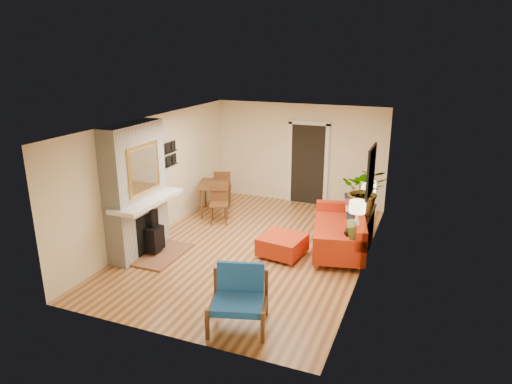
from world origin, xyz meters
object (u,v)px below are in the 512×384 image
blue_chair (239,294)px  lamp_far (368,191)px  dining_table (218,189)px  console_table (361,224)px  ottoman (282,244)px  houseplant (365,190)px  lamp_near (357,211)px  sofa (343,230)px

blue_chair → lamp_far: lamp_far is taller
dining_table → lamp_far: lamp_far is taller
console_table → lamp_far: lamp_far is taller
blue_chair → dining_table: (-2.40, 4.15, 0.15)m
lamp_far → blue_chair: bearing=-107.5°
ottoman → blue_chair: bearing=-86.8°
lamp_far → houseplant: 0.52m
dining_table → lamp_near: size_ratio=3.30×
lamp_near → houseplant: 0.89m
blue_chair → houseplant: (1.24, 3.45, 0.75)m
lamp_near → houseplant: size_ratio=0.55×
blue_chair → console_table: 3.48m
blue_chair → lamp_far: size_ratio=1.90×
houseplant → dining_table: bearing=169.2°
sofa → lamp_near: bearing=-61.2°
blue_chair → dining_table: size_ratio=0.58×
dining_table → console_table: dining_table is taller
ottoman → console_table: console_table is taller
ottoman → console_table: (1.38, 0.83, 0.34)m
sofa → dining_table: 3.43m
lamp_near → console_table: bearing=90.0°
houseplant → lamp_far: bearing=88.8°
lamp_far → ottoman: bearing=-132.2°
sofa → lamp_far: 1.05m
blue_chair → sofa: bearing=74.6°
blue_chair → dining_table: bearing=120.1°
dining_table → lamp_far: size_ratio=3.30×
sofa → blue_chair: sofa is taller
lamp_near → blue_chair: bearing=-115.8°
houseplant → sofa: bearing=-147.0°
dining_table → houseplant: size_ratio=1.81×
sofa → console_table: bearing=3.9°
sofa → ottoman: (-1.03, -0.80, -0.16)m
dining_table → houseplant: (3.64, -0.70, 0.60)m
sofa → console_table: size_ratio=1.31×
dining_table → lamp_far: (3.65, -0.20, 0.44)m
sofa → dining_table: dining_table is taller
dining_table → lamp_near: lamp_near is taller
sofa → lamp_far: size_ratio=4.49×
sofa → houseplant: bearing=33.0°
console_table → lamp_near: size_ratio=3.43×
blue_chair → houseplant: size_ratio=1.05×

